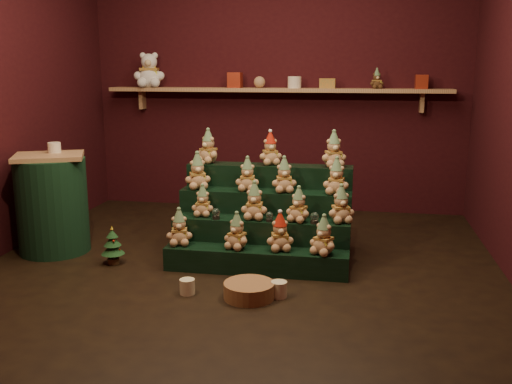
% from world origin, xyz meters
% --- Properties ---
extents(ground, '(4.00, 4.00, 0.00)m').
position_xyz_m(ground, '(0.00, 0.00, 0.00)').
color(ground, black).
rests_on(ground, ground).
extents(back_wall, '(4.00, 0.10, 2.80)m').
position_xyz_m(back_wall, '(0.00, 2.05, 1.40)').
color(back_wall, black).
rests_on(back_wall, ground).
extents(front_wall, '(4.00, 0.10, 2.80)m').
position_xyz_m(front_wall, '(0.00, -2.05, 1.40)').
color(front_wall, black).
rests_on(front_wall, ground).
extents(back_shelf, '(3.60, 0.26, 0.24)m').
position_xyz_m(back_shelf, '(0.00, 1.87, 1.29)').
color(back_shelf, tan).
rests_on(back_shelf, ground).
extents(riser_tier_front, '(1.40, 0.22, 0.18)m').
position_xyz_m(riser_tier_front, '(0.15, -0.08, 0.09)').
color(riser_tier_front, black).
rests_on(riser_tier_front, ground).
extents(riser_tier_midfront, '(1.40, 0.22, 0.36)m').
position_xyz_m(riser_tier_midfront, '(0.15, 0.14, 0.18)').
color(riser_tier_midfront, black).
rests_on(riser_tier_midfront, ground).
extents(riser_tier_midback, '(1.40, 0.22, 0.54)m').
position_xyz_m(riser_tier_midback, '(0.15, 0.36, 0.27)').
color(riser_tier_midback, black).
rests_on(riser_tier_midback, ground).
extents(riser_tier_back, '(1.40, 0.22, 0.72)m').
position_xyz_m(riser_tier_back, '(0.15, 0.58, 0.36)').
color(riser_tier_back, black).
rests_on(riser_tier_back, ground).
extents(teddy_0, '(0.24, 0.22, 0.28)m').
position_xyz_m(teddy_0, '(-0.46, -0.06, 0.32)').
color(teddy_0, '#AA7B5E').
rests_on(teddy_0, riser_tier_front).
extents(teddy_1, '(0.25, 0.24, 0.28)m').
position_xyz_m(teddy_1, '(-0.00, -0.08, 0.32)').
color(teddy_1, '#AA7B5E').
rests_on(teddy_1, riser_tier_front).
extents(teddy_2, '(0.25, 0.23, 0.29)m').
position_xyz_m(teddy_2, '(0.32, -0.06, 0.32)').
color(teddy_2, '#AA7B5E').
rests_on(teddy_2, riser_tier_front).
extents(teddy_3, '(0.27, 0.26, 0.29)m').
position_xyz_m(teddy_3, '(0.65, -0.10, 0.32)').
color(teddy_3, '#AA7B5E').
rests_on(teddy_3, riser_tier_front).
extents(teddy_4, '(0.18, 0.17, 0.25)m').
position_xyz_m(teddy_4, '(-0.33, 0.16, 0.48)').
color(teddy_4, '#AA7B5E').
rests_on(teddy_4, riser_tier_midfront).
extents(teddy_5, '(0.21, 0.19, 0.29)m').
position_xyz_m(teddy_5, '(0.10, 0.14, 0.51)').
color(teddy_5, '#AA7B5E').
rests_on(teddy_5, riser_tier_midfront).
extents(teddy_6, '(0.24, 0.23, 0.27)m').
position_xyz_m(teddy_6, '(0.44, 0.12, 0.49)').
color(teddy_6, '#AA7B5E').
rests_on(teddy_6, riser_tier_midfront).
extents(teddy_7, '(0.26, 0.24, 0.29)m').
position_xyz_m(teddy_7, '(0.77, 0.16, 0.50)').
color(teddy_7, '#AA7B5E').
rests_on(teddy_7, riser_tier_midfront).
extents(teddy_8, '(0.27, 0.26, 0.30)m').
position_xyz_m(teddy_8, '(-0.42, 0.35, 0.69)').
color(teddy_8, '#AA7B5E').
rests_on(teddy_8, riser_tier_midback).
extents(teddy_9, '(0.20, 0.19, 0.27)m').
position_xyz_m(teddy_9, '(-0.00, 0.35, 0.68)').
color(teddy_9, '#AA7B5E').
rests_on(teddy_9, riser_tier_midback).
extents(teddy_10, '(0.24, 0.22, 0.28)m').
position_xyz_m(teddy_10, '(0.30, 0.35, 0.68)').
color(teddy_10, '#AA7B5E').
rests_on(teddy_10, riser_tier_midback).
extents(teddy_11, '(0.23, 0.21, 0.29)m').
position_xyz_m(teddy_11, '(0.72, 0.34, 0.68)').
color(teddy_11, '#AA7B5E').
rests_on(teddy_11, riser_tier_midback).
extents(teddy_12, '(0.26, 0.25, 0.29)m').
position_xyz_m(teddy_12, '(-0.39, 0.60, 0.86)').
color(teddy_12, '#AA7B5E').
rests_on(teddy_12, riser_tier_back).
extents(teddy_13, '(0.25, 0.24, 0.27)m').
position_xyz_m(teddy_13, '(0.15, 0.60, 0.86)').
color(teddy_13, '#AA7B5E').
rests_on(teddy_13, riser_tier_back).
extents(teddy_14, '(0.26, 0.25, 0.29)m').
position_xyz_m(teddy_14, '(0.68, 0.58, 0.87)').
color(teddy_14, '#AA7B5E').
rests_on(teddy_14, riser_tier_back).
extents(snow_globe_a, '(0.06, 0.06, 0.08)m').
position_xyz_m(snow_globe_a, '(-0.20, 0.08, 0.40)').
color(snow_globe_a, black).
rests_on(snow_globe_a, riser_tier_midfront).
extents(snow_globe_b, '(0.06, 0.06, 0.08)m').
position_xyz_m(snow_globe_b, '(0.22, 0.08, 0.40)').
color(snow_globe_b, black).
rests_on(snow_globe_b, riser_tier_midfront).
extents(snow_globe_c, '(0.07, 0.07, 0.09)m').
position_xyz_m(snow_globe_c, '(0.57, 0.08, 0.40)').
color(snow_globe_c, black).
rests_on(snow_globe_c, riser_tier_midfront).
extents(side_table, '(0.68, 0.63, 0.83)m').
position_xyz_m(side_table, '(-1.62, 0.12, 0.41)').
color(side_table, tan).
rests_on(side_table, ground).
extents(table_ornament, '(0.11, 0.11, 0.09)m').
position_xyz_m(table_ornament, '(-1.62, 0.22, 0.87)').
color(table_ornament, beige).
rests_on(table_ornament, side_table).
extents(mini_christmas_tree, '(0.18, 0.18, 0.31)m').
position_xyz_m(mini_christmas_tree, '(-1.00, -0.09, 0.15)').
color(mini_christmas_tree, '#463019').
rests_on(mini_christmas_tree, ground).
extents(mug_left, '(0.11, 0.11, 0.11)m').
position_xyz_m(mug_left, '(-0.24, -0.59, 0.05)').
color(mug_left, beige).
rests_on(mug_left, ground).
extents(mug_right, '(0.11, 0.11, 0.11)m').
position_xyz_m(mug_right, '(0.39, -0.53, 0.05)').
color(mug_right, beige).
rests_on(mug_right, ground).
extents(wicker_basket, '(0.36, 0.36, 0.11)m').
position_xyz_m(wicker_basket, '(0.19, -0.58, 0.05)').
color(wicker_basket, '#95653C').
rests_on(wicker_basket, ground).
extents(white_bear, '(0.38, 0.36, 0.46)m').
position_xyz_m(white_bear, '(-1.37, 1.84, 1.55)').
color(white_bear, white).
rests_on(white_bear, back_shelf).
extents(brown_bear, '(0.17, 0.16, 0.19)m').
position_xyz_m(brown_bear, '(1.04, 1.84, 1.42)').
color(brown_bear, '#482B18').
rests_on(brown_bear, back_shelf).
extents(gift_tin_red_a, '(0.14, 0.14, 0.16)m').
position_xyz_m(gift_tin_red_a, '(-0.43, 1.85, 1.40)').
color(gift_tin_red_a, maroon).
rests_on(gift_tin_red_a, back_shelf).
extents(gift_tin_cream, '(0.14, 0.14, 0.12)m').
position_xyz_m(gift_tin_cream, '(0.20, 1.85, 1.38)').
color(gift_tin_cream, beige).
rests_on(gift_tin_cream, back_shelf).
extents(gift_tin_red_b, '(0.12, 0.12, 0.14)m').
position_xyz_m(gift_tin_red_b, '(1.48, 1.85, 1.39)').
color(gift_tin_red_b, maroon).
rests_on(gift_tin_red_b, back_shelf).
extents(shelf_plush_ball, '(0.12, 0.12, 0.12)m').
position_xyz_m(shelf_plush_ball, '(-0.16, 1.85, 1.38)').
color(shelf_plush_ball, '#AA7B5E').
rests_on(shelf_plush_ball, back_shelf).
extents(scarf_gift_box, '(0.16, 0.10, 0.10)m').
position_xyz_m(scarf_gift_box, '(0.54, 1.85, 1.37)').
color(scarf_gift_box, orange).
rests_on(scarf_gift_box, back_shelf).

